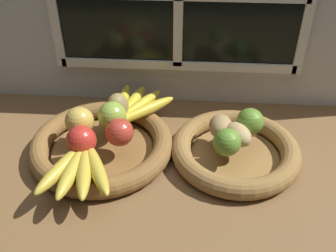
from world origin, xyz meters
TOP-DOWN VIEW (x-y plane):
  - ground_plane at (0.00, 0.00)cm, footprint 140.00×90.00cm
  - back_wall at (0.00, 29.77)cm, footprint 140.00×4.60cm
  - fruit_bowl_left at (-16.96, 3.93)cm, footprint 34.38×34.38cm
  - fruit_bowl_right at (15.00, 3.93)cm, footprint 30.46×30.46cm
  - apple_golden_left at (-21.99, 5.22)cm, footprint 6.84×6.84cm
  - apple_green_back at (-14.70, 7.82)cm, footprint 6.94×6.94cm
  - apple_red_right at (-11.90, 1.81)cm, footprint 6.51×6.51cm
  - apple_red_front at (-19.80, -1.79)cm, footprint 6.71×6.71cm
  - pear_brown at (-14.04, 11.31)cm, footprint 7.54×7.94cm
  - banana_bunch_front at (-18.78, -8.58)cm, footprint 16.93×18.94cm
  - banana_bunch_back at (-10.61, 15.37)cm, footprint 15.68×19.48cm
  - potato_oblong at (11.23, 6.86)cm, footprint 6.32×7.81cm
  - potato_large at (15.00, 3.93)cm, footprint 8.67×9.36cm
  - lime_near at (12.29, -0.13)cm, footprint 6.26×6.26cm
  - lime_far at (18.16, 7.99)cm, footprint 6.49×6.49cm
  - chili_pepper at (15.05, 3.73)cm, footprint 10.62×6.04cm

SIDE VIEW (x-z plane):
  - ground_plane at x=0.00cm, z-range -3.00..0.00cm
  - fruit_bowl_left at x=-16.96cm, z-range -0.18..4.50cm
  - fruit_bowl_right at x=15.00cm, z-range -0.17..4.51cm
  - chili_pepper at x=15.05cm, z-range 4.68..6.67cm
  - banana_bunch_back at x=-10.61cm, z-range 4.68..7.57cm
  - banana_bunch_front at x=-18.78cm, z-range 4.68..7.79cm
  - potato_large at x=15.00cm, z-range 4.68..9.55cm
  - potato_oblong at x=11.23cm, z-range 4.68..9.56cm
  - lime_near at x=12.29cm, z-range 4.68..10.94cm
  - lime_far at x=18.16cm, z-range 4.68..11.17cm
  - apple_red_right at x=-11.90cm, z-range 4.68..11.19cm
  - apple_red_front at x=-19.80cm, z-range 4.68..11.40cm
  - apple_golden_left at x=-21.99cm, z-range 4.68..11.53cm
  - apple_green_back at x=-14.70cm, z-range 4.68..11.62cm
  - pear_brown at x=-14.04cm, z-range 4.68..12.05cm
  - back_wall at x=0.00cm, z-range 0.38..55.38cm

